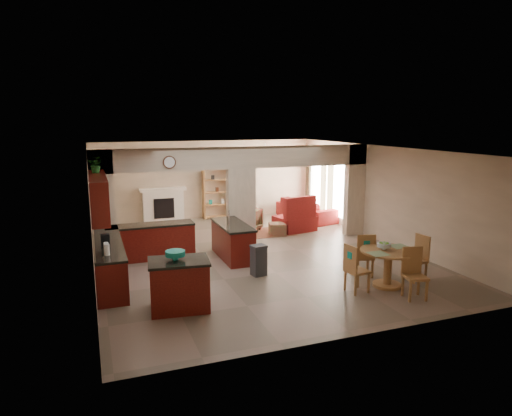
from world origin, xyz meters
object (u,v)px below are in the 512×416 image
object	(u,v)px
dining_table	(388,263)
sofa	(306,209)
kitchen_island	(179,285)
armchair	(246,219)

from	to	relation	value
dining_table	sofa	size ratio (longest dim) A/B	0.48
kitchen_island	armchair	distance (m)	6.35
dining_table	armchair	distance (m)	5.94
dining_table	sofa	xyz separation A→B (m)	(1.40, 6.70, -0.17)
dining_table	armchair	size ratio (longest dim) A/B	1.47
kitchen_island	armchair	size ratio (longest dim) A/B	1.49
dining_table	sofa	world-z (taller)	dining_table
dining_table	armchair	world-z (taller)	dining_table
sofa	kitchen_island	bearing A→B (deg)	125.67
dining_table	sofa	distance (m)	6.85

